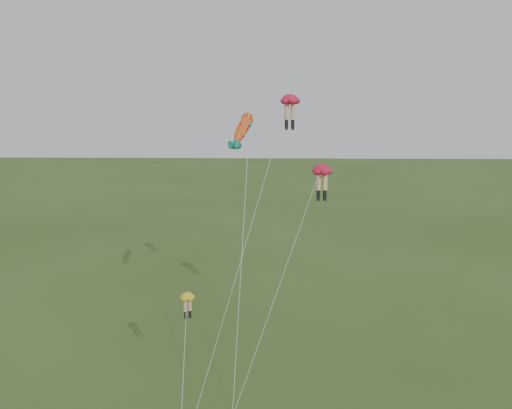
{
  "coord_description": "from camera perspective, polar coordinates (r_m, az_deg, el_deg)",
  "views": [
    {
      "loc": [
        2.73,
        -34.21,
        21.07
      ],
      "look_at": [
        1.64,
        6.0,
        13.12
      ],
      "focal_mm": 40.0,
      "sensor_mm": 36.0,
      "label": 1
    }
  ],
  "objects": [
    {
      "name": "legs_kite_red_mid",
      "position": [
        41.05,
        6.52,
        2.94
      ],
      "size": [
        7.0,
        7.78,
        16.03
      ],
      "rotation": [
        0.0,
        0.0,
        0.04
      ],
      "color": "red",
      "rests_on": "ground"
    },
    {
      "name": "legs_kite_red_high",
      "position": [
        41.23,
        3.27,
        9.75
      ],
      "size": [
        7.14,
        7.88,
        20.94
      ],
      "rotation": [
        0.0,
        0.0,
        0.08
      ],
      "color": "red",
      "rests_on": "ground"
    },
    {
      "name": "fish_kite",
      "position": [
        39.33,
        -1.31,
        7.51
      ],
      "size": [
        1.92,
        8.9,
        19.96
      ],
      "rotation": [
        0.64,
        0.0,
        -0.37
      ],
      "color": "orange",
      "rests_on": "ground"
    },
    {
      "name": "legs_kite_yellow",
      "position": [
        37.58,
        -6.91,
        -9.8
      ],
      "size": [
        1.38,
        6.06,
        8.35
      ],
      "rotation": [
        0.0,
        0.0,
        0.5
      ],
      "color": "gold",
      "rests_on": "ground"
    }
  ]
}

